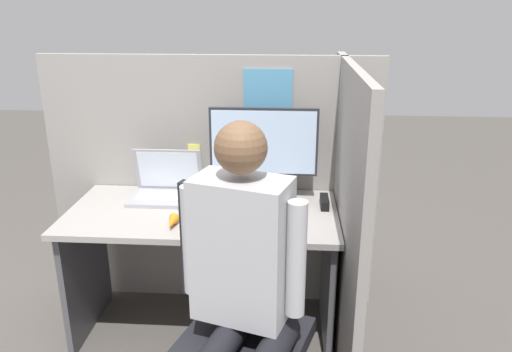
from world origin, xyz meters
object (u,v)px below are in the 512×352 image
monitor (264,145)px  stapler (324,202)px  office_chair (237,313)px  person (245,279)px  laptop (167,189)px  carrot_toy (172,222)px  paper_box (263,192)px

monitor → stapler: size_ratio=3.98×
monitor → stapler: (0.32, -0.09, -0.27)m
office_chair → person: person is taller
laptop → person: 1.03m
stapler → laptop: bearing=175.8°
carrot_toy → monitor: bearing=43.8°
monitor → laptop: bearing=-177.4°
monitor → person: (-0.01, -0.93, -0.23)m
paper_box → laptop: 0.52m
monitor → laptop: size_ratio=1.52×
paper_box → person: person is taller
laptop → stapler: 0.84m
laptop → carrot_toy: 0.38m
monitor → office_chair: size_ratio=0.56×
paper_box → office_chair: bearing=-94.5°
stapler → office_chair: (-0.38, -0.69, -0.21)m
office_chair → person: bearing=-72.6°
monitor → stapler: 0.43m
laptop → carrot_toy: (0.11, -0.36, -0.03)m
monitor → laptop: monitor is taller
paper_box → monitor: (-0.00, 0.00, 0.26)m
paper_box → carrot_toy: (-0.40, -0.38, -0.01)m
paper_box → stapler: 0.33m
person → stapler: bearing=68.3°
carrot_toy → person: 0.67m
office_chair → carrot_toy: bearing=131.4°
stapler → carrot_toy: (-0.72, -0.30, 0.00)m
carrot_toy → office_chair: size_ratio=0.13×
carrot_toy → stapler: bearing=22.6°
monitor → office_chair: monitor is taller
laptop → person: bearing=-60.8°
monitor → paper_box: bearing=-90.0°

